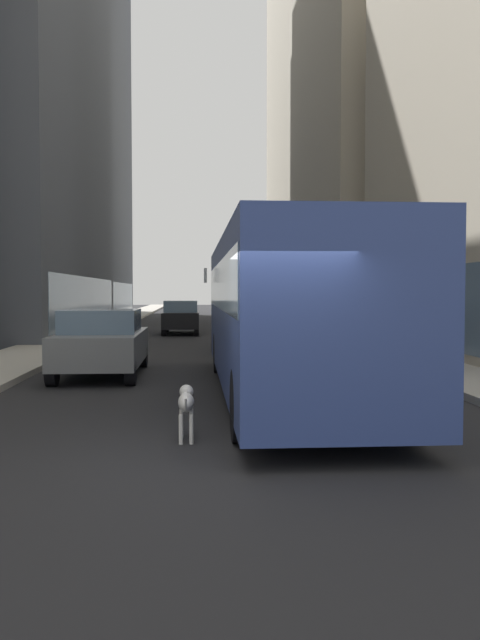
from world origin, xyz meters
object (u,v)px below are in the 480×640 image
car_white_van (242,309)px  pedestrian_with_handbag (429,330)px  transit_bus (283,305)px  car_yellow_taxi (235,307)px  dalmatian_dog (186,403)px  car_grey_wagon (102,342)px  car_black_suv (181,317)px  car_silver_sedan (245,327)px

car_white_van → pedestrian_with_handbag: pedestrian_with_handbag is taller
transit_bus → car_yellow_taxi: (1.60, 40.66, -0.95)m
dalmatian_dog → transit_bus: bearing=64.3°
car_yellow_taxi → dalmatian_dog: (-3.49, -44.59, -0.31)m
car_yellow_taxi → car_grey_wagon: same height
car_black_suv → car_white_van: bearing=73.4°
transit_bus → car_black_suv: bearing=97.2°
car_yellow_taxi → car_white_van: same height
car_grey_wagon → dalmatian_dog: size_ratio=4.51×
car_grey_wagon → car_black_suv: bearing=84.2°
car_silver_sedan → pedestrian_with_handbag: (4.57, -5.40, 0.19)m
transit_bus → car_yellow_taxi: transit_bus is taller
car_grey_wagon → car_white_van: bearing=79.2°
car_white_van → pedestrian_with_handbag: size_ratio=2.46×
car_silver_sedan → dalmatian_dog: 13.74m
pedestrian_with_handbag → car_grey_wagon: bearing=-171.8°
pedestrian_with_handbag → car_yellow_taxi: bearing=94.7°
dalmatian_dog → car_white_van: bearing=84.5°
car_yellow_taxi → pedestrian_with_handbag: (2.97, -36.38, 0.19)m
dalmatian_dog → pedestrian_with_handbag: pedestrian_with_handbag is taller
car_white_van → car_black_suv: bearing=-106.6°
car_silver_sedan → car_yellow_taxi: size_ratio=1.02×
car_silver_sedan → car_black_suv: size_ratio=0.97×
dalmatian_dog → pedestrian_with_handbag: (6.46, 8.21, 0.50)m
transit_bus → car_grey_wagon: (-4.00, 3.05, -0.95)m
car_silver_sedan → car_black_suv: 9.51m
transit_bus → car_white_van: (1.60, 32.33, -0.95)m
car_white_van → dalmatian_dog: car_white_van is taller
car_silver_sedan → pedestrian_with_handbag: pedestrian_with_handbag is taller
car_silver_sedan → car_white_van: same height
transit_bus → car_white_van: 32.39m
pedestrian_with_handbag → car_black_suv: bearing=115.5°
transit_bus → car_yellow_taxi: 40.70m
car_grey_wagon → car_yellow_taxi: bearing=81.5°
transit_bus → car_white_van: bearing=87.2°
transit_bus → dalmatian_dog: size_ratio=11.98×
car_yellow_taxi → dalmatian_dog: car_yellow_taxi is taller
car_yellow_taxi → dalmatian_dog: 44.73m
car_yellow_taxi → car_grey_wagon: bearing=-98.5°
transit_bus → car_grey_wagon: transit_bus is taller
car_grey_wagon → pedestrian_with_handbag: size_ratio=2.56×
car_white_van → pedestrian_with_handbag: bearing=-84.0°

